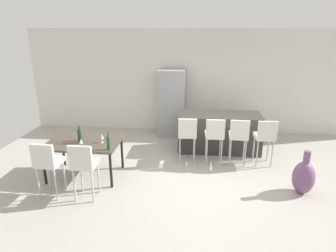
{
  "coord_description": "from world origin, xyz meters",
  "views": [
    {
      "loc": [
        -0.16,
        -5.54,
        2.84
      ],
      "look_at": [
        -0.75,
        0.37,
        0.85
      ],
      "focal_mm": 30.63,
      "sensor_mm": 36.0,
      "label": 1
    }
  ],
  "objects_px": {
    "wine_glass_left": "(102,137)",
    "wine_glass_near": "(81,141)",
    "bar_chair_far": "(265,135)",
    "dining_chair_far": "(83,163)",
    "bar_chair_right": "(239,134)",
    "refrigerator": "(172,103)",
    "wine_bottle_right": "(79,135)",
    "bar_chair_left": "(187,133)",
    "dining_table": "(84,145)",
    "wine_bottle_far": "(108,143)",
    "kitchen_island": "(219,132)",
    "floor_vase": "(304,177)",
    "wine_bottle_middle": "(80,137)",
    "bar_chair_middle": "(215,134)",
    "dining_chair_near": "(47,161)"
  },
  "relations": [
    {
      "from": "bar_chair_left",
      "to": "floor_vase",
      "type": "distance_m",
      "value": 2.44
    },
    {
      "from": "wine_bottle_right",
      "to": "wine_bottle_middle",
      "type": "relative_size",
      "value": 0.98
    },
    {
      "from": "dining_table",
      "to": "wine_glass_left",
      "type": "bearing_deg",
      "value": -0.41
    },
    {
      "from": "bar_chair_middle",
      "to": "bar_chair_far",
      "type": "height_order",
      "value": "same"
    },
    {
      "from": "dining_chair_far",
      "to": "wine_bottle_middle",
      "type": "xyz_separation_m",
      "value": [
        -0.35,
        0.78,
        0.16
      ]
    },
    {
      "from": "dining_chair_near",
      "to": "wine_glass_near",
      "type": "distance_m",
      "value": 0.7
    },
    {
      "from": "bar_chair_middle",
      "to": "floor_vase",
      "type": "height_order",
      "value": "bar_chair_middle"
    },
    {
      "from": "bar_chair_left",
      "to": "dining_chair_far",
      "type": "xyz_separation_m",
      "value": [
        -1.71,
        -1.68,
        0.0
      ]
    },
    {
      "from": "bar_chair_far",
      "to": "wine_bottle_middle",
      "type": "height_order",
      "value": "wine_bottle_middle"
    },
    {
      "from": "kitchen_island",
      "to": "bar_chair_left",
      "type": "bearing_deg",
      "value": -133.61
    },
    {
      "from": "dining_chair_near",
      "to": "dining_chair_far",
      "type": "height_order",
      "value": "same"
    },
    {
      "from": "dining_table",
      "to": "floor_vase",
      "type": "xyz_separation_m",
      "value": [
        4.18,
        -0.26,
        -0.36
      ]
    },
    {
      "from": "bar_chair_right",
      "to": "wine_glass_left",
      "type": "height_order",
      "value": "bar_chair_right"
    },
    {
      "from": "wine_bottle_far",
      "to": "bar_chair_right",
      "type": "bearing_deg",
      "value": 24.98
    },
    {
      "from": "wine_bottle_right",
      "to": "wine_glass_left",
      "type": "height_order",
      "value": "wine_bottle_right"
    },
    {
      "from": "kitchen_island",
      "to": "wine_bottle_right",
      "type": "relative_size",
      "value": 6.12
    },
    {
      "from": "wine_bottle_right",
      "to": "refrigerator",
      "type": "distance_m",
      "value": 3.07
    },
    {
      "from": "bar_chair_middle",
      "to": "refrigerator",
      "type": "bearing_deg",
      "value": 121.21
    },
    {
      "from": "kitchen_island",
      "to": "bar_chair_right",
      "type": "relative_size",
      "value": 1.88
    },
    {
      "from": "dining_chair_far",
      "to": "kitchen_island",
      "type": "bearing_deg",
      "value": 45.13
    },
    {
      "from": "wine_bottle_far",
      "to": "wine_glass_near",
      "type": "relative_size",
      "value": 1.97
    },
    {
      "from": "refrigerator",
      "to": "wine_glass_near",
      "type": "bearing_deg",
      "value": -116.46
    },
    {
      "from": "dining_table",
      "to": "wine_glass_near",
      "type": "distance_m",
      "value": 0.34
    },
    {
      "from": "bar_chair_left",
      "to": "wine_bottle_right",
      "type": "distance_m",
      "value": 2.27
    },
    {
      "from": "bar_chair_middle",
      "to": "wine_bottle_far",
      "type": "relative_size",
      "value": 3.06
    },
    {
      "from": "wine_glass_left",
      "to": "bar_chair_left",
      "type": "bearing_deg",
      "value": 27.27
    },
    {
      "from": "bar_chair_right",
      "to": "dining_chair_near",
      "type": "height_order",
      "value": "same"
    },
    {
      "from": "wine_bottle_right",
      "to": "bar_chair_middle",
      "type": "bearing_deg",
      "value": 16.51
    },
    {
      "from": "bar_chair_left",
      "to": "dining_table",
      "type": "bearing_deg",
      "value": -157.41
    },
    {
      "from": "bar_chair_middle",
      "to": "wine_bottle_middle",
      "type": "bearing_deg",
      "value": -161.3
    },
    {
      "from": "kitchen_island",
      "to": "floor_vase",
      "type": "height_order",
      "value": "kitchen_island"
    },
    {
      "from": "wine_glass_near",
      "to": "wine_bottle_middle",
      "type": "bearing_deg",
      "value": 114.72
    },
    {
      "from": "bar_chair_left",
      "to": "refrigerator",
      "type": "relative_size",
      "value": 0.57
    },
    {
      "from": "dining_chair_far",
      "to": "wine_bottle_middle",
      "type": "relative_size",
      "value": 3.19
    },
    {
      "from": "bar_chair_far",
      "to": "dining_chair_far",
      "type": "xyz_separation_m",
      "value": [
        -3.38,
        -1.68,
        0.0
      ]
    },
    {
      "from": "floor_vase",
      "to": "bar_chair_middle",
      "type": "bearing_deg",
      "value": 144.63
    },
    {
      "from": "wine_glass_near",
      "to": "floor_vase",
      "type": "xyz_separation_m",
      "value": [
        4.11,
        0.02,
        -0.54
      ]
    },
    {
      "from": "wine_bottle_far",
      "to": "dining_table",
      "type": "bearing_deg",
      "value": 151.76
    },
    {
      "from": "wine_glass_left",
      "to": "wine_glass_near",
      "type": "height_order",
      "value": "same"
    },
    {
      "from": "kitchen_island",
      "to": "wine_glass_left",
      "type": "distance_m",
      "value": 2.94
    },
    {
      "from": "bar_chair_left",
      "to": "wine_glass_left",
      "type": "bearing_deg",
      "value": -152.73
    },
    {
      "from": "dining_chair_far",
      "to": "bar_chair_right",
      "type": "bearing_deg",
      "value": 30.8
    },
    {
      "from": "bar_chair_right",
      "to": "refrigerator",
      "type": "relative_size",
      "value": 0.57
    },
    {
      "from": "dining_chair_far",
      "to": "refrigerator",
      "type": "bearing_deg",
      "value": 70.89
    },
    {
      "from": "bar_chair_middle",
      "to": "wine_bottle_middle",
      "type": "xyz_separation_m",
      "value": [
        -2.66,
        -0.9,
        0.16
      ]
    },
    {
      "from": "wine_glass_near",
      "to": "floor_vase",
      "type": "relative_size",
      "value": 0.21
    },
    {
      "from": "bar_chair_middle",
      "to": "wine_glass_left",
      "type": "relative_size",
      "value": 6.03
    },
    {
      "from": "wine_bottle_far",
      "to": "floor_vase",
      "type": "xyz_separation_m",
      "value": [
        3.56,
        0.07,
        -0.55
      ]
    },
    {
      "from": "dining_chair_far",
      "to": "refrigerator",
      "type": "xyz_separation_m",
      "value": [
        1.21,
        3.49,
        0.22
      ]
    },
    {
      "from": "bar_chair_middle",
      "to": "dining_chair_far",
      "type": "distance_m",
      "value": 2.85
    }
  ]
}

